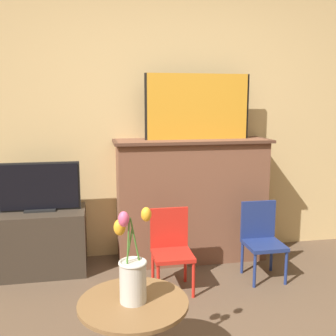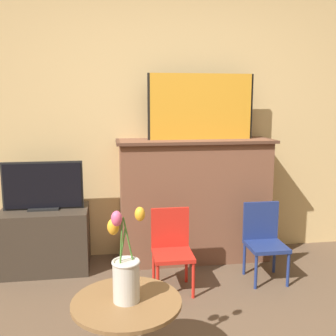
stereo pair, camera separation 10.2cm
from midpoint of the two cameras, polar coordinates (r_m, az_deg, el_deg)
The scene contains 9 objects.
wall_back at distance 3.63m, azimuth 0.61°, elevation 8.48°, with size 8.00×0.06×2.70m.
fireplace_mantel at distance 3.55m, azimuth 4.66°, elevation -4.45°, with size 1.37×0.43×1.09m.
painting at distance 3.46m, azimuth 5.68°, elevation 8.84°, with size 0.93×0.03×0.57m.
tv_stand at distance 3.54m, azimuth -16.53°, elevation -9.91°, with size 0.72×0.45×0.53m.
tv_monitor at distance 3.42m, azimuth -16.89°, elevation -2.60°, with size 0.66×0.12×0.41m.
chair_red at distance 3.05m, azimuth 1.51°, elevation -11.21°, with size 0.30×0.30×0.62m.
chair_blue at distance 3.32m, azimuth 14.61°, elevation -9.75°, with size 0.30×0.30×0.62m.
side_table at distance 2.15m, azimuth -4.49°, elevation -22.18°, with size 0.55×0.55×0.44m.
vase_tulips at distance 2.01m, azimuth -4.69°, elevation -14.66°, with size 0.19×0.15×0.47m.
Camera 2 is at (-0.53, -1.46, 1.43)m, focal length 42.00 mm.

